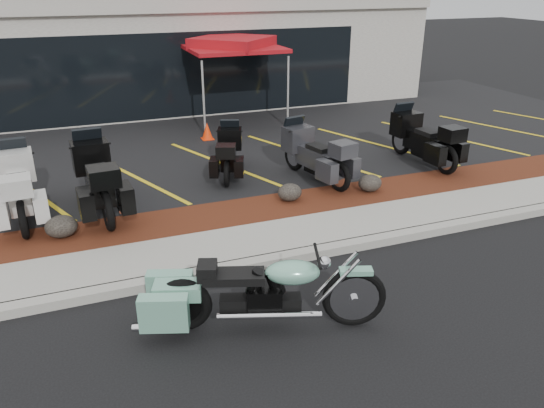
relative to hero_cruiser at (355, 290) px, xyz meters
name	(u,v)px	position (x,y,z in m)	size (l,w,h in m)	color
ground	(328,285)	(0.15, 1.04, -0.56)	(90.00, 90.00, 0.00)	black
curb	(304,254)	(0.15, 1.94, -0.49)	(24.00, 0.25, 0.15)	gray
sidewalk	(288,237)	(0.15, 2.64, -0.49)	(24.00, 1.20, 0.15)	gray
mulch_bed	(265,211)	(0.15, 3.84, -0.48)	(24.00, 1.20, 0.16)	#3A0E0D
upper_lot	(199,139)	(0.15, 9.24, -0.49)	(26.00, 9.60, 0.15)	black
dealership_building	(156,45)	(0.15, 15.51, 1.44)	(18.00, 8.16, 4.00)	gray
boulder_left	(61,226)	(-3.60, 3.90, -0.21)	(0.55, 0.46, 0.39)	black
boulder_mid	(290,192)	(0.75, 3.98, -0.23)	(0.50, 0.42, 0.35)	black
boulder_right	(370,183)	(2.53, 3.85, -0.22)	(0.51, 0.43, 0.36)	black
hero_cruiser	(355,290)	(0.00, 0.00, 0.00)	(3.21, 0.81, 1.13)	#72B197
touring_white	(17,171)	(-4.32, 5.80, 0.27)	(2.34, 0.89, 1.36)	silver
touring_black_front	(91,163)	(-2.93, 5.70, 0.31)	(2.49, 0.95, 1.45)	black
touring_black_mid	(230,143)	(0.28, 6.54, 0.15)	(1.94, 0.74, 1.13)	black
touring_grey	(294,143)	(1.56, 5.68, 0.23)	(2.23, 0.85, 1.30)	#2C2C31
touring_black_rear	(402,129)	(4.60, 5.83, 0.25)	(2.30, 0.88, 1.34)	black
traffic_cone	(207,131)	(0.31, 8.92, -0.18)	(0.31, 0.31, 0.47)	#F13208
popup_canopy	(233,45)	(1.63, 10.58, 1.90)	(2.84, 2.84, 2.55)	silver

